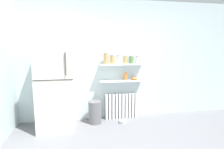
# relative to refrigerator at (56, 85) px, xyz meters

# --- Properties ---
(back_wall) EXTENTS (7.04, 0.10, 2.60)m
(back_wall) POSITION_rel_refrigerator_xyz_m (1.37, 0.39, 0.43)
(back_wall) COLOR silver
(back_wall) RESTS_ON ground_plane
(refrigerator) EXTENTS (0.69, 0.72, 1.73)m
(refrigerator) POSITION_rel_refrigerator_xyz_m (0.00, 0.00, 0.00)
(refrigerator) COLOR silver
(refrigerator) RESTS_ON ground_plane
(radiator) EXTENTS (0.73, 0.12, 0.56)m
(radiator) POSITION_rel_refrigerator_xyz_m (1.36, 0.26, -0.58)
(radiator) COLOR white
(radiator) RESTS_ON ground_plane
(wall_shelf_lower) EXTENTS (0.98, 0.22, 0.02)m
(wall_shelf_lower) POSITION_rel_refrigerator_xyz_m (1.36, 0.23, -0.00)
(wall_shelf_lower) COLOR white
(wall_shelf_upper) EXTENTS (0.98, 0.22, 0.02)m
(wall_shelf_upper) POSITION_rel_refrigerator_xyz_m (1.36, 0.23, 0.36)
(wall_shelf_upper) COLOR white
(storage_jar_0) EXTENTS (0.11, 0.11, 0.24)m
(storage_jar_0) POSITION_rel_refrigerator_xyz_m (1.01, 0.23, 0.49)
(storage_jar_0) COLOR tan
(storage_jar_0) RESTS_ON wall_shelf_upper
(storage_jar_1) EXTENTS (0.09, 0.09, 0.19)m
(storage_jar_1) POSITION_rel_refrigerator_xyz_m (1.15, 0.23, 0.47)
(storage_jar_1) COLOR tan
(storage_jar_1) RESTS_ON wall_shelf_upper
(storage_jar_2) EXTENTS (0.10, 0.10, 0.18)m
(storage_jar_2) POSITION_rel_refrigerator_xyz_m (1.29, 0.23, 0.46)
(storage_jar_2) COLOR silver
(storage_jar_2) RESTS_ON wall_shelf_upper
(storage_jar_3) EXTENTS (0.09, 0.09, 0.17)m
(storage_jar_3) POSITION_rel_refrigerator_xyz_m (1.43, 0.23, 0.46)
(storage_jar_3) COLOR tan
(storage_jar_3) RESTS_ON wall_shelf_upper
(storage_jar_4) EXTENTS (0.11, 0.11, 0.17)m
(storage_jar_4) POSITION_rel_refrigerator_xyz_m (1.57, 0.23, 0.45)
(storage_jar_4) COLOR #5B7F4C
(storage_jar_4) RESTS_ON wall_shelf_upper
(storage_jar_5) EXTENTS (0.10, 0.10, 0.16)m
(storage_jar_5) POSITION_rel_refrigerator_xyz_m (1.71, 0.23, 0.45)
(storage_jar_5) COLOR silver
(storage_jar_5) RESTS_ON wall_shelf_upper
(vase) EXTENTS (0.08, 0.08, 0.17)m
(vase) POSITION_rel_refrigerator_xyz_m (1.44, 0.23, 0.09)
(vase) COLOR #CC7033
(vase) RESTS_ON wall_shelf_lower
(shelf_bowl) EXTENTS (0.14, 0.14, 0.06)m
(shelf_bowl) POSITION_rel_refrigerator_xyz_m (1.65, 0.23, 0.04)
(shelf_bowl) COLOR orange
(shelf_bowl) RESTS_ON wall_shelf_lower
(trash_bin) EXTENTS (0.27, 0.27, 0.47)m
(trash_bin) POSITION_rel_refrigerator_xyz_m (0.75, 0.09, -0.63)
(trash_bin) COLOR slate
(trash_bin) RESTS_ON ground_plane
(pet_food_bowl) EXTENTS (0.16, 0.16, 0.05)m
(pet_food_bowl) POSITION_rel_refrigerator_xyz_m (1.33, -0.01, -0.84)
(pet_food_bowl) COLOR #B7B7BC
(pet_food_bowl) RESTS_ON ground_plane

